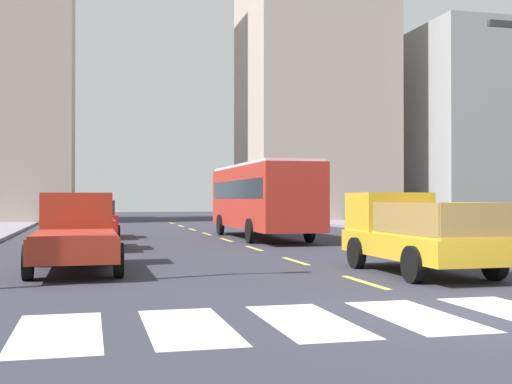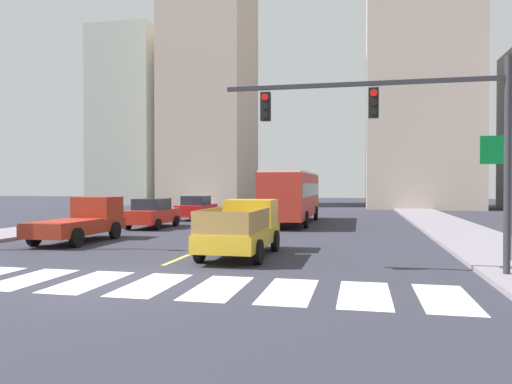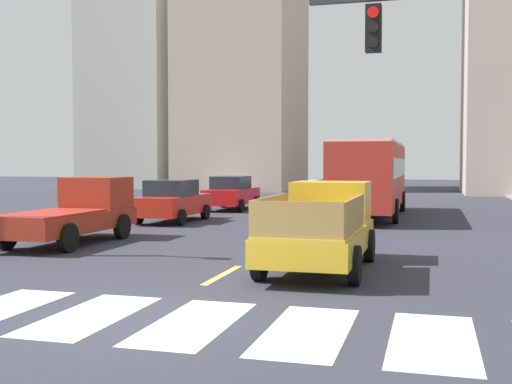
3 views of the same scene
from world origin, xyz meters
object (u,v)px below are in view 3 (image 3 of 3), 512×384
sedan_far (173,201)px  pickup_dark (77,212)px  pickup_stakebed (323,227)px  city_bus (371,173)px  sedan_mid (231,193)px

sedan_far → pickup_dark: bearing=-92.6°
pickup_stakebed → pickup_dark: (-8.02, 2.57, -0.02)m
city_bus → sedan_far: city_bus is taller
sedan_mid → city_bus: bearing=-17.4°
sedan_mid → sedan_far: bearing=-93.4°
sedan_mid → sedan_far: 6.85m
city_bus → sedan_far: (-7.56, -4.65, -1.09)m
pickup_stakebed → sedan_mid: size_ratio=1.18×
city_bus → sedan_mid: size_ratio=2.45×
pickup_dark → sedan_far: size_ratio=1.18×
pickup_dark → sedan_far: bearing=90.1°
sedan_mid → sedan_far: same height
pickup_stakebed → pickup_dark: bearing=164.2°
city_bus → sedan_mid: city_bus is taller
sedan_mid → pickup_stakebed: bearing=-66.0°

